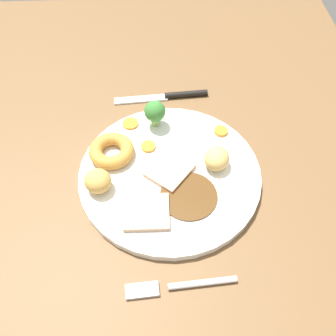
{
  "coord_description": "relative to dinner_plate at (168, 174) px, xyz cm",
  "views": [
    {
      "loc": [
        -33.64,
        1.79,
        53.3
      ],
      "look_at": [
        2.12,
        0.29,
        6.0
      ],
      "focal_mm": 39.23,
      "sensor_mm": 36.0,
      "label": 1
    }
  ],
  "objects": [
    {
      "name": "carrot_coin_side",
      "position": [
        8.39,
        -9.79,
        0.98
      ],
      "size": [
        2.42,
        2.42,
        0.56
      ],
      "primitive_type": "cylinder",
      "color": "orange",
      "rests_on": "dinner_plate"
    },
    {
      "name": "meat_slice_under",
      "position": [
        -7.7,
        3.55,
        1.1
      ],
      "size": [
        6.23,
        6.86,
        0.8
      ],
      "primitive_type": "cube",
      "rotation": [
        0.0,
        0.0,
        1.56
      ],
      "color": "tan",
      "rests_on": "dinner_plate"
    },
    {
      "name": "dining_table",
      "position": [
        -2.12,
        -0.29,
        -2.5
      ],
      "size": [
        120.0,
        84.0,
        3.6
      ],
      "primitive_type": "cube",
      "color": "brown",
      "rests_on": "ground"
    },
    {
      "name": "fork",
      "position": [
        -18.6,
        -0.54,
        -0.31
      ],
      "size": [
        2.62,
        15.32,
        0.9
      ],
      "rotation": [
        0.0,
        0.0,
        1.65
      ],
      "color": "silver",
      "rests_on": "dining_table"
    },
    {
      "name": "roast_potato_right",
      "position": [
        1.05,
        -7.98,
        2.45
      ],
      "size": [
        5.72,
        5.37,
        3.5
      ],
      "primitive_type": "ellipsoid",
      "rotation": [
        0.0,
        0.0,
        2.8
      ],
      "color": "#D8B260",
      "rests_on": "dinner_plate"
    },
    {
      "name": "knife",
      "position": [
        19.32,
        -1.11,
        -0.25
      ],
      "size": [
        2.86,
        18.56,
        1.2
      ],
      "rotation": [
        0.0,
        0.0,
        1.65
      ],
      "color": "black",
      "rests_on": "dining_table"
    },
    {
      "name": "gravy_pool",
      "position": [
        -4.92,
        -3.02,
        0.85
      ],
      "size": [
        9.0,
        9.0,
        0.3
      ],
      "primitive_type": "cylinder",
      "color": "#563819",
      "rests_on": "dinner_plate"
    },
    {
      "name": "dinner_plate",
      "position": [
        0.0,
        0.0,
        0.0
      ],
      "size": [
        29.87,
        29.87,
        1.4
      ],
      "primitive_type": "cylinder",
      "color": "white",
      "rests_on": "dining_table"
    },
    {
      "name": "meat_slice_main",
      "position": [
        -0.05,
        0.16,
        1.1
      ],
      "size": [
        8.91,
        8.79,
        0.8
      ],
      "primitive_type": "cube",
      "rotation": [
        0.0,
        0.0,
        2.46
      ],
      "color": "tan",
      "rests_on": "dinner_plate"
    },
    {
      "name": "carrot_coin_back",
      "position": [
        10.99,
        6.37,
        0.9
      ],
      "size": [
        2.86,
        2.86,
        0.41
      ],
      "primitive_type": "cylinder",
      "color": "orange",
      "rests_on": "dinner_plate"
    },
    {
      "name": "carrot_coin_front",
      "position": [
        5.38,
        3.19,
        0.93
      ],
      "size": [
        2.52,
        2.52,
        0.46
      ],
      "primitive_type": "cylinder",
      "color": "orange",
      "rests_on": "dinner_plate"
    },
    {
      "name": "broccoli_floret",
      "position": [
        10.84,
        1.84,
        3.78
      ],
      "size": [
        3.78,
        3.78,
        5.13
      ],
      "color": "#8CB766",
      "rests_on": "dinner_plate"
    },
    {
      "name": "yorkshire_pudding",
      "position": [
        3.93,
        9.31,
        1.83
      ],
      "size": [
        7.57,
        7.57,
        2.25
      ],
      "primitive_type": "torus",
      "color": "#C68938",
      "rests_on": "dinner_plate"
    },
    {
      "name": "roast_potato_left",
      "position": [
        -2.7,
        10.99,
        2.51
      ],
      "size": [
        5.91,
        5.93,
        3.63
      ],
      "primitive_type": "ellipsoid",
      "rotation": [
        0.0,
        0.0,
        5.61
      ],
      "color": "tan",
      "rests_on": "dinner_plate"
    }
  ]
}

